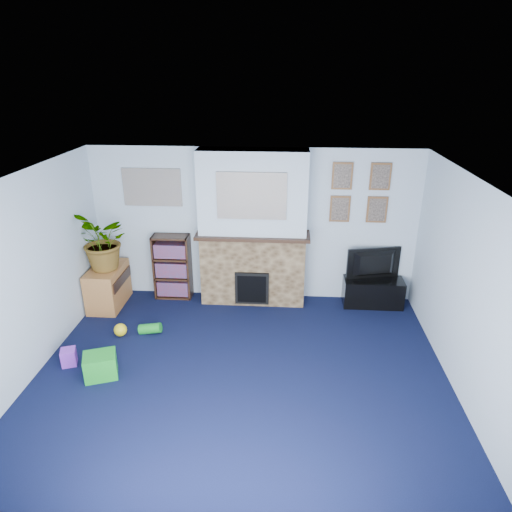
# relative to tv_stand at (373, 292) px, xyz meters

# --- Properties ---
(floor) EXTENTS (5.00, 4.50, 0.01)m
(floor) POSITION_rel_tv_stand_xyz_m (-1.88, -2.03, -0.23)
(floor) COLOR black
(floor) RESTS_ON ground
(ceiling) EXTENTS (5.00, 4.50, 0.01)m
(ceiling) POSITION_rel_tv_stand_xyz_m (-1.88, -2.03, 2.17)
(ceiling) COLOR white
(ceiling) RESTS_ON wall_back
(wall_back) EXTENTS (5.00, 0.04, 2.40)m
(wall_back) POSITION_rel_tv_stand_xyz_m (-1.88, 0.22, 0.97)
(wall_back) COLOR #ACBED0
(wall_back) RESTS_ON ground
(wall_front) EXTENTS (5.00, 0.04, 2.40)m
(wall_front) POSITION_rel_tv_stand_xyz_m (-1.88, -4.28, 0.97)
(wall_front) COLOR #ACBED0
(wall_front) RESTS_ON ground
(wall_left) EXTENTS (0.04, 4.50, 2.40)m
(wall_left) POSITION_rel_tv_stand_xyz_m (-4.38, -2.03, 0.97)
(wall_left) COLOR #ACBED0
(wall_left) RESTS_ON ground
(wall_right) EXTENTS (0.04, 4.50, 2.40)m
(wall_right) POSITION_rel_tv_stand_xyz_m (0.62, -2.03, 0.97)
(wall_right) COLOR #ACBED0
(wall_right) RESTS_ON ground
(chimney_breast) EXTENTS (1.72, 0.50, 2.40)m
(chimney_breast) POSITION_rel_tv_stand_xyz_m (-1.88, 0.02, 0.96)
(chimney_breast) COLOR brown
(chimney_breast) RESTS_ON ground
(collage_main) EXTENTS (1.00, 0.03, 0.68)m
(collage_main) POSITION_rel_tv_stand_xyz_m (-1.88, -0.19, 1.55)
(collage_main) COLOR gray
(collage_main) RESTS_ON chimney_breast
(collage_left) EXTENTS (0.90, 0.03, 0.58)m
(collage_left) POSITION_rel_tv_stand_xyz_m (-3.43, 0.21, 1.55)
(collage_left) COLOR gray
(collage_left) RESTS_ON wall_back
(portrait_tl) EXTENTS (0.30, 0.03, 0.40)m
(portrait_tl) POSITION_rel_tv_stand_xyz_m (-0.58, 0.20, 1.77)
(portrait_tl) COLOR brown
(portrait_tl) RESTS_ON wall_back
(portrait_tr) EXTENTS (0.30, 0.03, 0.40)m
(portrait_tr) POSITION_rel_tv_stand_xyz_m (-0.03, 0.20, 1.77)
(portrait_tr) COLOR brown
(portrait_tr) RESTS_ON wall_back
(portrait_bl) EXTENTS (0.30, 0.03, 0.40)m
(portrait_bl) POSITION_rel_tv_stand_xyz_m (-0.58, 0.20, 1.27)
(portrait_bl) COLOR brown
(portrait_bl) RESTS_ON wall_back
(portrait_br) EXTENTS (0.30, 0.03, 0.40)m
(portrait_br) POSITION_rel_tv_stand_xyz_m (-0.03, 0.20, 1.27)
(portrait_br) COLOR brown
(portrait_br) RESTS_ON wall_back
(tv_stand) EXTENTS (0.91, 0.38, 0.43)m
(tv_stand) POSITION_rel_tv_stand_xyz_m (0.00, 0.00, 0.00)
(tv_stand) COLOR black
(tv_stand) RESTS_ON ground
(television) EXTENTS (0.85, 0.30, 0.49)m
(television) POSITION_rel_tv_stand_xyz_m (0.00, 0.02, 0.45)
(television) COLOR black
(television) RESTS_ON tv_stand
(bookshelf) EXTENTS (0.58, 0.28, 1.05)m
(bookshelf) POSITION_rel_tv_stand_xyz_m (-3.17, 0.08, 0.28)
(bookshelf) COLOR black
(bookshelf) RESTS_ON ground
(sideboard) EXTENTS (0.45, 0.81, 0.63)m
(sideboard) POSITION_rel_tv_stand_xyz_m (-4.12, -0.28, 0.12)
(sideboard) COLOR #A66935
(sideboard) RESTS_ON ground
(potted_plant) EXTENTS (1.07, 1.08, 0.91)m
(potted_plant) POSITION_rel_tv_stand_xyz_m (-4.07, -0.33, 0.86)
(potted_plant) COLOR #26661E
(potted_plant) RESTS_ON sideboard
(mantel_clock) EXTENTS (0.11, 0.06, 0.15)m
(mantel_clock) POSITION_rel_tv_stand_xyz_m (-1.95, -0.03, 1.00)
(mantel_clock) COLOR gold
(mantel_clock) RESTS_ON chimney_breast
(mantel_candle) EXTENTS (0.05, 0.05, 0.17)m
(mantel_candle) POSITION_rel_tv_stand_xyz_m (-1.61, -0.03, 1.01)
(mantel_candle) COLOR #B2BFC6
(mantel_candle) RESTS_ON chimney_breast
(mantel_teddy) EXTENTS (0.13, 0.13, 0.13)m
(mantel_teddy) POSITION_rel_tv_stand_xyz_m (-2.45, -0.03, 0.99)
(mantel_teddy) COLOR gray
(mantel_teddy) RESTS_ON chimney_breast
(mantel_can) EXTENTS (0.05, 0.05, 0.11)m
(mantel_can) POSITION_rel_tv_stand_xyz_m (-1.11, -0.03, 0.99)
(mantel_can) COLOR purple
(mantel_can) RESTS_ON chimney_breast
(green_crate) EXTENTS (0.46, 0.41, 0.30)m
(green_crate) POSITION_rel_tv_stand_xyz_m (-3.57, -2.05, -0.08)
(green_crate) COLOR #198C26
(green_crate) RESTS_ON ground
(toy_ball) EXTENTS (0.18, 0.18, 0.18)m
(toy_ball) POSITION_rel_tv_stand_xyz_m (-3.64, -1.15, -0.14)
(toy_ball) COLOR yellow
(toy_ball) RESTS_ON ground
(toy_block) EXTENTS (0.22, 0.22, 0.21)m
(toy_block) POSITION_rel_tv_stand_xyz_m (-4.06, -1.85, -0.12)
(toy_block) COLOR purple
(toy_block) RESTS_ON ground
(toy_tube) EXTENTS (0.33, 0.14, 0.19)m
(toy_tube) POSITION_rel_tv_stand_xyz_m (-3.25, -1.06, -0.15)
(toy_tube) COLOR #198C26
(toy_tube) RESTS_ON ground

